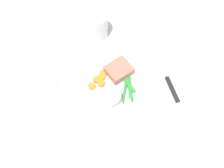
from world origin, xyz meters
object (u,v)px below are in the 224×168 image
(fork, at_px, (61,102))
(knife, at_px, (166,75))
(dinner_plate, at_px, (112,87))
(water_glass, at_px, (96,27))
(meat_portion, at_px, (119,70))

(fork, relative_size, knife, 0.81)
(dinner_plate, xyz_separation_m, knife, (0.17, -0.00, -0.01))
(dinner_plate, distance_m, fork, 0.16)
(dinner_plate, height_order, water_glass, water_glass)
(dinner_plate, relative_size, meat_portion, 3.34)
(meat_portion, relative_size, knife, 0.35)
(fork, bearing_deg, meat_portion, 15.51)
(meat_portion, bearing_deg, water_glass, 98.29)
(dinner_plate, xyz_separation_m, water_glass, (0.01, 0.21, 0.03))
(dinner_plate, height_order, meat_portion, meat_portion)
(knife, distance_m, water_glass, 0.27)
(meat_portion, xyz_separation_m, fork, (-0.19, -0.04, -0.03))
(meat_portion, bearing_deg, knife, -16.18)
(water_glass, bearing_deg, knife, -52.29)
(water_glass, bearing_deg, fork, -127.54)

